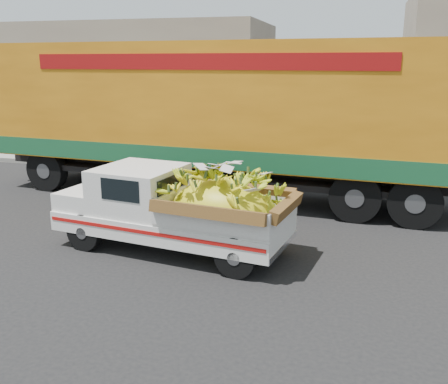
# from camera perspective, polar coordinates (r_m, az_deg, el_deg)

# --- Properties ---
(ground) EXTENTS (100.00, 100.00, 0.00)m
(ground) POSITION_cam_1_polar(r_m,az_deg,el_deg) (10.48, -15.37, -4.51)
(ground) COLOR black
(ground) RESTS_ON ground
(curb) EXTENTS (60.00, 0.25, 0.15)m
(curb) POSITION_cam_1_polar(r_m,az_deg,el_deg) (15.64, -4.61, 2.56)
(curb) COLOR gray
(curb) RESTS_ON ground
(sidewalk) EXTENTS (60.00, 4.00, 0.14)m
(sidewalk) POSITION_cam_1_polar(r_m,az_deg,el_deg) (17.59, -2.34, 3.95)
(sidewalk) COLOR gray
(sidewalk) RESTS_ON ground
(building_left) EXTENTS (18.00, 6.00, 5.00)m
(building_left) POSITION_cam_1_polar(r_m,az_deg,el_deg) (25.98, -15.85, 12.30)
(building_left) COLOR gray
(building_left) RESTS_ON ground
(pickup_truck) EXTENTS (4.45, 2.20, 1.49)m
(pickup_truck) POSITION_cam_1_polar(r_m,az_deg,el_deg) (8.89, -4.16, -2.03)
(pickup_truck) COLOR black
(pickup_truck) RESTS_ON ground
(semi_trailer) EXTENTS (12.04, 3.53, 3.80)m
(semi_trailer) POSITION_cam_1_polar(r_m,az_deg,el_deg) (12.46, -0.55, 9.03)
(semi_trailer) COLOR black
(semi_trailer) RESTS_ON ground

